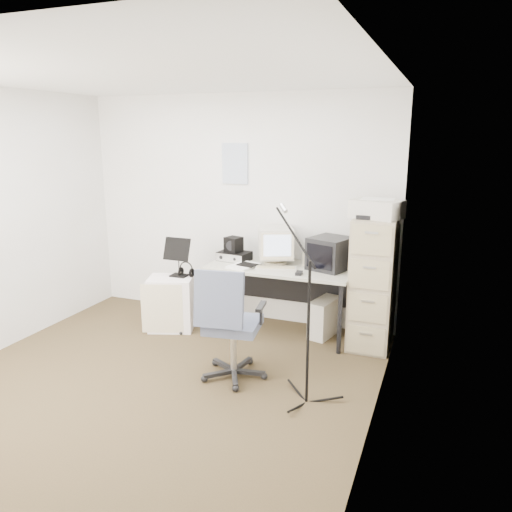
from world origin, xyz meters
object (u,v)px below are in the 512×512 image
(filing_cabinet, at_px, (373,283))
(desk, at_px, (280,300))
(office_chair, at_px, (233,323))
(side_cart, at_px, (171,303))

(filing_cabinet, height_order, desk, filing_cabinet)
(filing_cabinet, relative_size, desk, 0.87)
(desk, height_order, office_chair, office_chair)
(filing_cabinet, bearing_deg, side_cart, -170.59)
(side_cart, bearing_deg, filing_cabinet, -9.56)
(filing_cabinet, distance_m, desk, 0.99)
(filing_cabinet, relative_size, side_cart, 2.26)
(desk, xyz_separation_m, office_chair, (-0.06, -1.10, 0.14))
(filing_cabinet, bearing_deg, office_chair, -131.83)
(filing_cabinet, distance_m, side_cart, 2.14)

